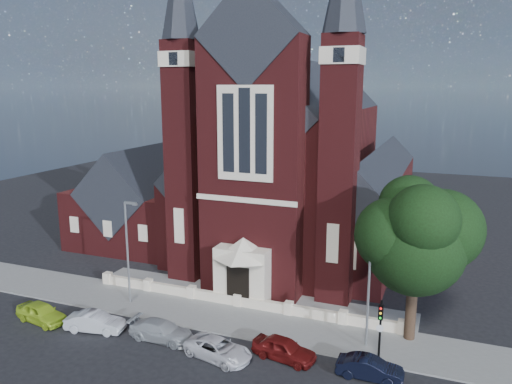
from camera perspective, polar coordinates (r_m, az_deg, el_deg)
ground at (r=46.18m, az=2.21°, el=-8.82°), size 120.00×120.00×0.00m
pavement_strip at (r=37.23m, az=-3.29°, el=-14.16°), size 60.00×5.00×0.12m
forecourt_paving at (r=40.55m, az=-0.88°, el=-11.86°), size 26.00×3.00×0.14m
forecourt_wall at (r=38.87m, az=-2.03°, el=-12.97°), size 24.00×0.40×0.90m
church at (r=51.40m, az=5.20°, el=2.75°), size 20.01×34.90×29.20m
parish_hall at (r=54.57m, az=-12.75°, el=-1.43°), size 12.00×12.20×10.24m
street_tree at (r=32.93m, az=17.94°, el=-5.27°), size 6.40×6.60×10.70m
street_lamp_left at (r=38.88m, az=-14.40°, el=-6.06°), size 1.16×0.22×8.09m
street_lamp_right at (r=32.30m, az=12.96°, el=-9.75°), size 1.16×0.22×8.09m
traffic_signal at (r=31.58m, az=14.02°, el=-14.33°), size 0.28×0.42×4.00m
car_lime_van at (r=39.35m, az=-23.32°, el=-12.56°), size 4.32×2.31×1.40m
car_silver_a at (r=36.78m, az=-17.92°, el=-13.95°), size 4.23×2.14×1.33m
car_silver_b at (r=34.61m, az=-10.77°, el=-15.31°), size 4.47×1.88×1.29m
car_white_suv at (r=32.13m, az=-4.34°, el=-17.47°), size 4.73×2.97×1.22m
car_dark_red at (r=31.99m, az=3.22°, el=-17.45°), size 4.26×2.32×1.37m
car_navy at (r=30.89m, az=12.89°, el=-19.04°), size 3.81×1.39×1.25m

